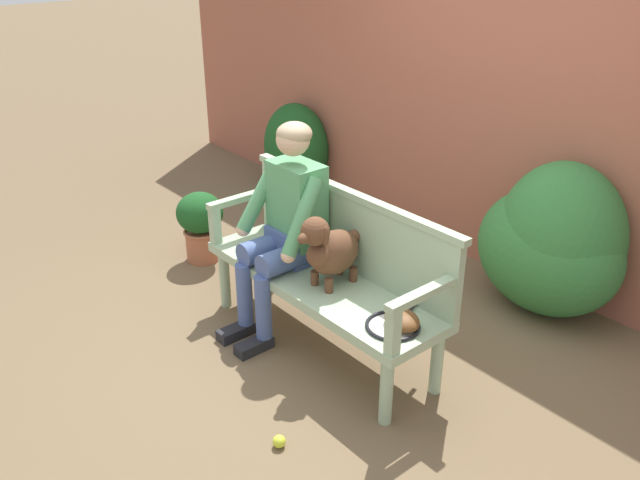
% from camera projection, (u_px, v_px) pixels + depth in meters
% --- Properties ---
extents(ground_plane, '(40.00, 40.00, 0.00)m').
position_uv_depth(ground_plane, '(320.00, 344.00, 4.13)').
color(ground_plane, brown).
extents(brick_garden_fence, '(8.00, 0.30, 2.35)m').
position_uv_depth(brick_garden_fence, '(516.00, 110.00, 4.66)').
color(brick_garden_fence, '#9E5642').
rests_on(brick_garden_fence, ground).
extents(hedge_bush_far_left, '(0.84, 0.74, 1.04)m').
position_uv_depth(hedge_bush_far_left, '(559.00, 239.00, 4.28)').
color(hedge_bush_far_left, '#337538').
rests_on(hedge_bush_far_left, ground).
extents(hedge_bush_far_right, '(0.99, 0.73, 0.85)m').
position_uv_depth(hedge_bush_far_right, '(548.00, 251.00, 4.34)').
color(hedge_bush_far_right, '#337538').
rests_on(hedge_bush_far_right, ground).
extents(hedge_bush_mid_right, '(0.71, 0.54, 0.86)m').
position_uv_depth(hedge_bush_mid_right, '(296.00, 149.00, 6.26)').
color(hedge_bush_mid_right, '#194C1E').
rests_on(hedge_bush_mid_right, ground).
extents(garden_bench, '(1.69, 0.51, 0.47)m').
position_uv_depth(garden_bench, '(320.00, 287.00, 3.95)').
color(garden_bench, '#9EB793').
rests_on(garden_bench, ground).
extents(bench_backrest, '(1.73, 0.06, 0.50)m').
position_uv_depth(bench_backrest, '(349.00, 229.00, 3.95)').
color(bench_backrest, '#9EB793').
rests_on(bench_backrest, garden_bench).
extents(bench_armrest_left_end, '(0.06, 0.51, 0.28)m').
position_uv_depth(bench_armrest_left_end, '(231.00, 209.00, 4.34)').
color(bench_armrest_left_end, '#9EB793').
rests_on(bench_armrest_left_end, garden_bench).
extents(bench_armrest_right_end, '(0.06, 0.51, 0.28)m').
position_uv_depth(bench_armrest_right_end, '(412.00, 309.00, 3.23)').
color(bench_armrest_right_end, '#9EB793').
rests_on(bench_armrest_right_end, garden_bench).
extents(person_seated, '(0.56, 0.66, 1.34)m').
position_uv_depth(person_seated, '(286.00, 221.00, 4.01)').
color(person_seated, black).
rests_on(person_seated, ground).
extents(dog_on_bench, '(0.23, 0.46, 0.46)m').
position_uv_depth(dog_on_bench, '(329.00, 249.00, 3.75)').
color(dog_on_bench, brown).
rests_on(dog_on_bench, garden_bench).
extents(tennis_racket, '(0.36, 0.58, 0.03)m').
position_uv_depth(tennis_racket, '(395.00, 323.00, 3.47)').
color(tennis_racket, black).
rests_on(tennis_racket, garden_bench).
extents(baseball_glove, '(0.26, 0.22, 0.09)m').
position_uv_depth(baseball_glove, '(402.00, 320.00, 3.44)').
color(baseball_glove, brown).
rests_on(baseball_glove, garden_bench).
extents(tennis_ball, '(0.07, 0.07, 0.07)m').
position_uv_depth(tennis_ball, '(279.00, 441.00, 3.31)').
color(tennis_ball, '#CCDB33').
rests_on(tennis_ball, ground).
extents(potted_plant, '(0.35, 0.35, 0.55)m').
position_uv_depth(potted_plant, '(201.00, 222.00, 5.02)').
color(potted_plant, '#A85B3D').
rests_on(potted_plant, ground).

